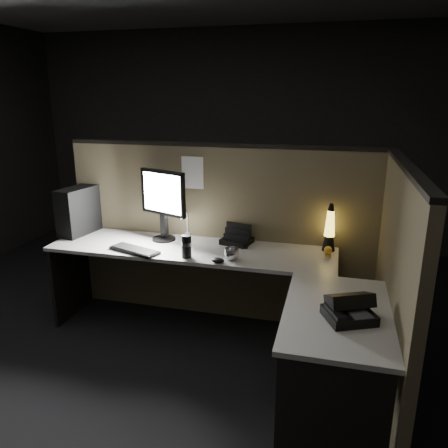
% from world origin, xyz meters
% --- Properties ---
extents(floor, '(6.00, 6.00, 0.00)m').
position_xyz_m(floor, '(0.00, 0.00, 0.00)').
color(floor, black).
rests_on(floor, ground).
extents(room_shell, '(6.00, 6.00, 6.00)m').
position_xyz_m(room_shell, '(0.00, 0.00, 1.62)').
color(room_shell, silver).
rests_on(room_shell, ground).
extents(partition_back, '(2.66, 0.06, 1.50)m').
position_xyz_m(partition_back, '(0.00, 0.93, 0.75)').
color(partition_back, brown).
rests_on(partition_back, ground).
extents(partition_right, '(0.06, 1.66, 1.50)m').
position_xyz_m(partition_right, '(1.33, 0.10, 0.75)').
color(partition_right, brown).
rests_on(partition_right, ground).
extents(desk, '(2.60, 1.60, 0.73)m').
position_xyz_m(desk, '(0.18, 0.25, 0.58)').
color(desk, beige).
rests_on(desk, ground).
extents(pc_tower, '(0.24, 0.41, 0.41)m').
position_xyz_m(pc_tower, '(-1.22, 0.72, 0.93)').
color(pc_tower, black).
rests_on(pc_tower, desk).
extents(monitor, '(0.44, 0.22, 0.59)m').
position_xyz_m(monitor, '(-0.43, 0.75, 1.09)').
color(monitor, black).
rests_on(monitor, desk).
extents(keyboard, '(0.44, 0.27, 0.02)m').
position_xyz_m(keyboard, '(-0.55, 0.41, 0.74)').
color(keyboard, black).
rests_on(keyboard, desk).
extents(mouse, '(0.10, 0.07, 0.04)m').
position_xyz_m(mouse, '(0.15, 0.34, 0.75)').
color(mouse, black).
rests_on(mouse, desk).
extents(clip_lamp, '(0.05, 0.18, 0.23)m').
position_xyz_m(clip_lamp, '(-0.27, 0.81, 0.87)').
color(clip_lamp, silver).
rests_on(clip_lamp, desk).
extents(organizer, '(0.27, 0.25, 0.17)m').
position_xyz_m(organizer, '(0.19, 0.80, 0.77)').
color(organizer, black).
rests_on(organizer, desk).
extents(lava_lamp, '(0.10, 0.10, 0.38)m').
position_xyz_m(lava_lamp, '(0.92, 0.81, 0.89)').
color(lava_lamp, black).
rests_on(lava_lamp, desk).
extents(travel_mug, '(0.08, 0.08, 0.17)m').
position_xyz_m(travel_mug, '(-0.11, 0.39, 0.82)').
color(travel_mug, black).
rests_on(travel_mug, desk).
extents(steel_mug, '(0.14, 0.14, 0.09)m').
position_xyz_m(steel_mug, '(0.23, 0.43, 0.77)').
color(steel_mug, silver).
rests_on(steel_mug, desk).
extents(figurine, '(0.06, 0.06, 0.06)m').
position_xyz_m(figurine, '(0.92, 0.67, 0.78)').
color(figurine, gold).
rests_on(figurine, desk).
extents(pinned_paper, '(0.19, 0.00, 0.27)m').
position_xyz_m(pinned_paper, '(-0.22, 0.90, 1.28)').
color(pinned_paper, white).
rests_on(pinned_paper, partition_back).
extents(desk_phone, '(0.32, 0.31, 0.15)m').
position_xyz_m(desk_phone, '(1.06, -0.27, 0.79)').
color(desk_phone, black).
rests_on(desk_phone, desk).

